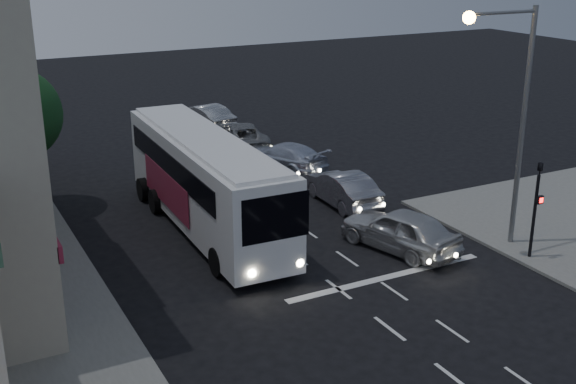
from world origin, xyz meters
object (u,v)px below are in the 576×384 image
tour_bus (205,179)px  car_sedan_b (284,157)px  car_suv (400,229)px  traffic_signal_main (537,198)px  car_sedan_c (240,135)px  car_extra (205,117)px  street_tree (13,110)px  streetlight (512,102)px  car_sedan_a (342,188)px

tour_bus → car_sedan_b: size_ratio=2.55×
car_suv → traffic_signal_main: size_ratio=1.19×
car_sedan_c → car_extra: size_ratio=1.11×
street_tree → car_sedan_c: bearing=21.2°
car_extra → streetlight: (3.16, -22.77, 4.93)m
traffic_signal_main → streetlight: size_ratio=0.46×
car_suv → car_extra: (0.36, 21.17, -0.03)m
car_sedan_a → tour_bus: bearing=0.2°
car_sedan_a → car_sedan_b: car_sedan_a is taller
car_sedan_a → traffic_signal_main: size_ratio=1.14×
traffic_signal_main → car_suv: bearing=141.3°
car_extra → traffic_signal_main: traffic_signal_main is taller
tour_bus → car_sedan_a: tour_bus is taller
car_suv → street_tree: size_ratio=0.79×
streetlight → traffic_signal_main: bearing=-79.8°
car_sedan_c → traffic_signal_main: (3.24, -19.13, 1.67)m
car_sedan_b → traffic_signal_main: bearing=82.1°
street_tree → car_suv: bearing=-43.0°
car_sedan_b → car_sedan_c: 4.96m
car_sedan_a → car_extra: size_ratio=0.96×
traffic_signal_main → street_tree: bearing=138.0°
car_suv → car_sedan_b: (0.78, 11.16, -0.10)m
tour_bus → car_sedan_a: size_ratio=2.75×
car_extra → traffic_signal_main: bearing=87.5°
car_sedan_b → street_tree: bearing=-20.1°
traffic_signal_main → car_sedan_c: bearing=99.6°
car_suv → traffic_signal_main: bearing=125.9°
car_sedan_a → streetlight: streetlight is taller
tour_bus → streetlight: size_ratio=1.43×
car_extra → car_sedan_b: bearing=81.8°
car_sedan_a → traffic_signal_main: (3.03, -8.40, 1.65)m
tour_bus → street_tree: (-6.33, 5.65, 2.38)m
car_suv → street_tree: street_tree is taller
car_sedan_c → street_tree: street_tree is taller
street_tree → car_sedan_b: bearing=-0.3°
car_sedan_a → car_sedan_c: size_ratio=0.86×
streetlight → street_tree: bearing=140.5°
car_extra → traffic_signal_main: (3.41, -24.19, 1.61)m
traffic_signal_main → car_sedan_b: bearing=101.9°
tour_bus → car_sedan_b: bearing=42.5°
car_sedan_c → traffic_signal_main: traffic_signal_main is taller
car_sedan_a → car_extra: (-0.38, 15.79, 0.04)m
car_sedan_c → tour_bus: bearing=70.1°
tour_bus → car_sedan_c: 12.32m
car_sedan_b → car_sedan_c: bearing=-106.9°
car_sedan_b → car_extra: car_extra is taller
car_sedan_b → car_sedan_c: (-0.25, 4.95, 0.02)m
car_suv → car_sedan_c: 16.12m
car_suv → car_sedan_b: car_suv is taller
car_extra → traffic_signal_main: size_ratio=1.19×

